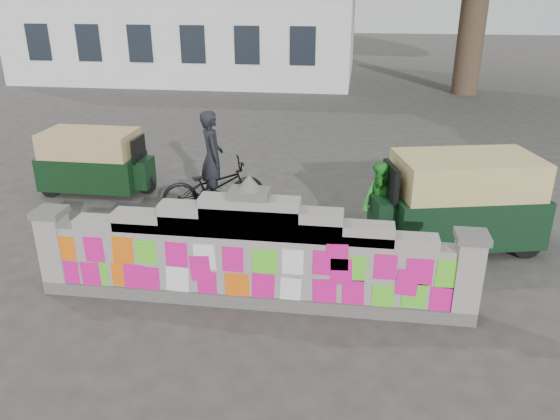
{
  "coord_description": "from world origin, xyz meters",
  "views": [
    {
      "loc": [
        1.4,
        -6.88,
        4.39
      ],
      "look_at": [
        0.28,
        1.0,
        1.1
      ],
      "focal_mm": 35.0,
      "sensor_mm": 36.0,
      "label": 1
    }
  ],
  "objects_px": {
    "pedestrian": "(380,206)",
    "rickshaw_left": "(95,161)",
    "cyclist_bike": "(214,187)",
    "rickshaw_right": "(459,200)",
    "cyclist_rider": "(213,169)"
  },
  "relations": [
    {
      "from": "pedestrian",
      "to": "rickshaw_left",
      "type": "distance_m",
      "value": 6.59
    },
    {
      "from": "cyclist_bike",
      "to": "rickshaw_right",
      "type": "xyz_separation_m",
      "value": [
        4.7,
        -0.91,
        0.31
      ]
    },
    {
      "from": "cyclist_rider",
      "to": "rickshaw_left",
      "type": "distance_m",
      "value": 3.08
    },
    {
      "from": "cyclist_bike",
      "to": "rickshaw_left",
      "type": "relative_size",
      "value": 0.83
    },
    {
      "from": "cyclist_rider",
      "to": "rickshaw_right",
      "type": "relative_size",
      "value": 0.6
    },
    {
      "from": "cyclist_bike",
      "to": "rickshaw_right",
      "type": "relative_size",
      "value": 0.68
    },
    {
      "from": "rickshaw_left",
      "to": "pedestrian",
      "type": "bearing_deg",
      "value": -17.33
    },
    {
      "from": "rickshaw_left",
      "to": "cyclist_rider",
      "type": "bearing_deg",
      "value": -15.87
    },
    {
      "from": "cyclist_bike",
      "to": "rickshaw_right",
      "type": "bearing_deg",
      "value": -124.34
    },
    {
      "from": "cyclist_rider",
      "to": "pedestrian",
      "type": "relative_size",
      "value": 1.21
    },
    {
      "from": "cyclist_bike",
      "to": "cyclist_rider",
      "type": "relative_size",
      "value": 1.12
    },
    {
      "from": "rickshaw_right",
      "to": "cyclist_rider",
      "type": "bearing_deg",
      "value": -24.35
    },
    {
      "from": "cyclist_bike",
      "to": "pedestrian",
      "type": "height_order",
      "value": "pedestrian"
    },
    {
      "from": "cyclist_bike",
      "to": "pedestrian",
      "type": "bearing_deg",
      "value": -132.11
    },
    {
      "from": "rickshaw_left",
      "to": "cyclist_bike",
      "type": "bearing_deg",
      "value": -15.87
    }
  ]
}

